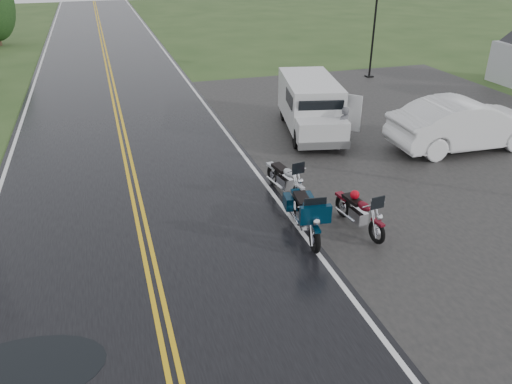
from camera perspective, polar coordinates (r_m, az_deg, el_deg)
The scene contains 10 objects.
ground at distance 10.79m, azimuth -11.30°, elevation -11.37°, with size 120.00×120.00×0.00m, color #2D471E.
road at distance 19.68m, azimuth -15.01°, elevation 6.35°, with size 8.00×100.00×0.04m, color black.
parking_pad at distance 18.95m, azimuth 21.51°, elevation 4.57°, with size 14.00×24.00×0.03m, color black.
motorcycle_red at distance 12.17m, azimuth 13.75°, elevation -3.52°, with size 0.73×2.00×1.18m, color #5B0A15, non-canonical shape.
motorcycle_teal at distance 11.53m, azimuth 6.80°, elevation -4.20°, with size 0.84×2.30×1.36m, color #041F32, non-canonical shape.
motorcycle_silver at distance 13.55m, azimuth 4.98°, elevation 0.54°, with size 0.75×2.06×1.22m, color #A5A7AD, non-canonical shape.
van_white at distance 17.44m, azimuth 4.80°, elevation 8.03°, with size 1.93×5.14×2.02m, color silver, non-canonical shape.
person_at_van at distance 17.63m, azimuth 9.90°, elevation 7.10°, with size 0.56×0.37×1.53m, color #525257.
sedan_white at distance 18.90m, azimuth 22.78°, elevation 7.09°, with size 1.86×5.33×1.76m, color white.
lamp_post_far_right at distance 27.88m, azimuth 13.26°, elevation 17.09°, with size 0.38×0.38×4.45m, color black, non-canonical shape.
Camera 1 is at (-0.51, -8.55, 6.56)m, focal length 35.00 mm.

